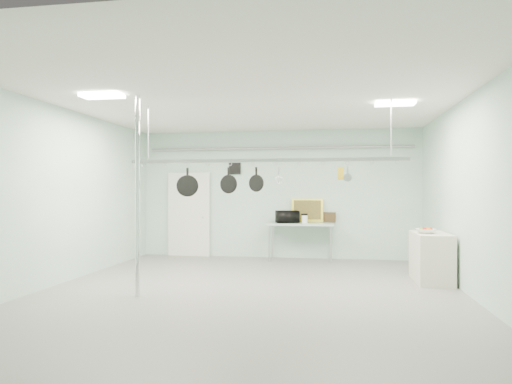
% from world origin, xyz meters
% --- Properties ---
extents(floor, '(8.00, 8.00, 0.00)m').
position_xyz_m(floor, '(0.00, 0.00, 0.00)').
color(floor, gray).
rests_on(floor, ground).
extents(ceiling, '(7.00, 8.00, 0.02)m').
position_xyz_m(ceiling, '(0.00, 0.00, 3.19)').
color(ceiling, silver).
rests_on(ceiling, back_wall).
extents(back_wall, '(7.00, 0.02, 3.20)m').
position_xyz_m(back_wall, '(0.00, 3.99, 1.60)').
color(back_wall, '#A1C1B2').
rests_on(back_wall, floor).
extents(right_wall, '(0.02, 8.00, 3.20)m').
position_xyz_m(right_wall, '(3.49, 0.00, 1.60)').
color(right_wall, '#A1C1B2').
rests_on(right_wall, floor).
extents(door, '(1.10, 0.10, 2.20)m').
position_xyz_m(door, '(-2.30, 3.94, 1.05)').
color(door, silver).
rests_on(door, floor).
extents(wall_vent, '(0.30, 0.04, 0.30)m').
position_xyz_m(wall_vent, '(-1.10, 3.97, 2.25)').
color(wall_vent, black).
rests_on(wall_vent, back_wall).
extents(conduit_pipe, '(6.60, 0.07, 0.07)m').
position_xyz_m(conduit_pipe, '(0.00, 3.90, 2.75)').
color(conduit_pipe, gray).
rests_on(conduit_pipe, back_wall).
extents(chrome_pole, '(0.08, 0.08, 3.20)m').
position_xyz_m(chrome_pole, '(-1.70, -0.60, 1.60)').
color(chrome_pole, silver).
rests_on(chrome_pole, floor).
extents(prep_table, '(1.60, 0.70, 0.91)m').
position_xyz_m(prep_table, '(0.60, 3.60, 0.83)').
color(prep_table, '#AAC8BB').
rests_on(prep_table, floor).
extents(side_cabinet, '(0.60, 1.20, 0.90)m').
position_xyz_m(side_cabinet, '(3.15, 1.40, 0.45)').
color(side_cabinet, beige).
rests_on(side_cabinet, floor).
extents(pot_rack, '(4.80, 0.06, 1.00)m').
position_xyz_m(pot_rack, '(0.20, 0.30, 2.23)').
color(pot_rack, '#B7B7BC').
rests_on(pot_rack, ceiling).
extents(light_panel_left, '(0.65, 0.30, 0.05)m').
position_xyz_m(light_panel_left, '(-2.20, -0.80, 3.16)').
color(light_panel_left, white).
rests_on(light_panel_left, ceiling).
extents(light_panel_right, '(0.65, 0.30, 0.05)m').
position_xyz_m(light_panel_right, '(2.40, 0.60, 3.16)').
color(light_panel_right, white).
rests_on(light_panel_right, ceiling).
extents(microwave, '(0.62, 0.50, 0.30)m').
position_xyz_m(microwave, '(0.28, 3.56, 1.05)').
color(microwave, black).
rests_on(microwave, prep_table).
extents(coffee_canister, '(0.19, 0.19, 0.19)m').
position_xyz_m(coffee_canister, '(0.70, 3.55, 1.00)').
color(coffee_canister, white).
rests_on(coffee_canister, prep_table).
extents(painting_large, '(0.78, 0.16, 0.58)m').
position_xyz_m(painting_large, '(0.75, 3.90, 1.20)').
color(painting_large, gold).
rests_on(painting_large, prep_table).
extents(painting_small, '(0.31, 0.11, 0.25)m').
position_xyz_m(painting_small, '(1.29, 3.90, 1.03)').
color(painting_small, '#362713').
rests_on(painting_small, prep_table).
extents(fruit_bowl, '(0.38, 0.38, 0.09)m').
position_xyz_m(fruit_bowl, '(3.04, 1.28, 0.94)').
color(fruit_bowl, white).
rests_on(fruit_bowl, side_cabinet).
extents(skillet_left, '(0.38, 0.18, 0.52)m').
position_xyz_m(skillet_left, '(-1.17, 0.30, 1.83)').
color(skillet_left, black).
rests_on(skillet_left, pot_rack).
extents(skillet_mid, '(0.33, 0.13, 0.45)m').
position_xyz_m(skillet_mid, '(-0.43, 0.30, 1.86)').
color(skillet_mid, black).
rests_on(skillet_mid, pot_rack).
extents(skillet_right, '(0.29, 0.16, 0.41)m').
position_xyz_m(skillet_right, '(0.06, 0.30, 1.88)').
color(skillet_right, black).
rests_on(skillet_right, pot_rack).
extents(whisk, '(0.17, 0.17, 0.29)m').
position_xyz_m(whisk, '(0.45, 0.30, 1.94)').
color(whisk, silver).
rests_on(whisk, pot_rack).
extents(grater, '(0.10, 0.02, 0.23)m').
position_xyz_m(grater, '(1.49, 0.30, 1.97)').
color(grater, gold).
rests_on(grater, pot_rack).
extents(saucepan, '(0.14, 0.10, 0.26)m').
position_xyz_m(saucepan, '(1.60, 0.30, 1.95)').
color(saucepan, '#B5B5BA').
rests_on(saucepan, pot_rack).
extents(fruit_cluster, '(0.24, 0.24, 0.09)m').
position_xyz_m(fruit_cluster, '(3.04, 1.28, 0.98)').
color(fruit_cluster, maroon).
rests_on(fruit_cluster, fruit_bowl).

